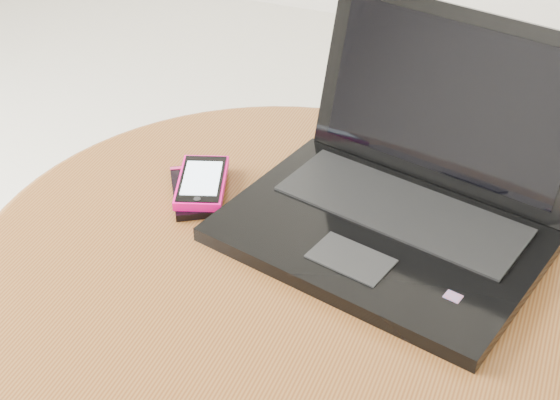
% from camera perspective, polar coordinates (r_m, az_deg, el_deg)
% --- Properties ---
extents(table, '(0.70, 0.70, 0.56)m').
position_cam_1_polar(table, '(1.00, -0.20, -9.07)').
color(table, '#4C2B0F').
rests_on(table, ground).
extents(laptop, '(0.40, 0.37, 0.22)m').
position_cam_1_polar(laptop, '(0.95, 8.35, 0.32)').
color(laptop, black).
rests_on(laptop, table).
extents(phone_black, '(0.10, 0.12, 0.01)m').
position_cam_1_polar(phone_black, '(1.01, -5.86, 0.62)').
color(phone_black, black).
rests_on(phone_black, table).
extents(phone_pink, '(0.09, 0.12, 0.01)m').
position_cam_1_polar(phone_pink, '(1.01, -5.42, 1.24)').
color(phone_pink, '#FF077B').
rests_on(phone_pink, phone_black).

